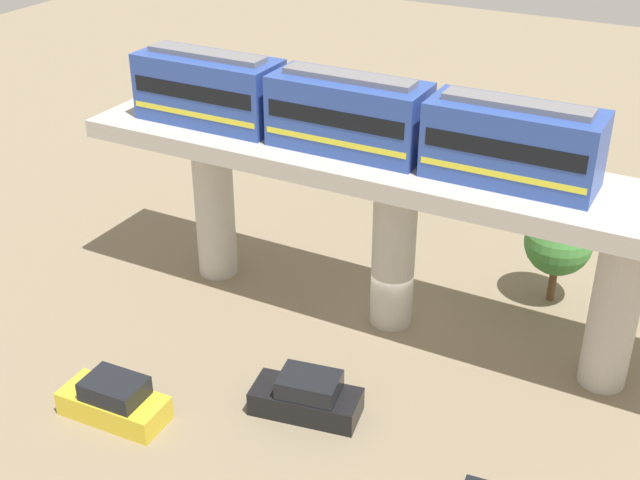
{
  "coord_description": "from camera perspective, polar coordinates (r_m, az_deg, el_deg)",
  "views": [
    {
      "loc": [
        29.58,
        12.08,
        21.45
      ],
      "look_at": [
        2.5,
        -2.3,
        4.78
      ],
      "focal_mm": 47.09,
      "sensor_mm": 36.0,
      "label": 1
    }
  ],
  "objects": [
    {
      "name": "ground_plane",
      "position": [
        38.48,
        4.8,
        -5.46
      ],
      "size": [
        120.0,
        120.0,
        0.0
      ],
      "primitive_type": "plane",
      "color": "#84755B"
    },
    {
      "name": "viaduct",
      "position": [
        35.49,
        5.18,
        2.61
      ],
      "size": [
        5.2,
        28.85,
        7.97
      ],
      "color": "#B7B2AA",
      "rests_on": "ground"
    },
    {
      "name": "parked_car_black",
      "position": [
        32.81,
        -0.9,
        -10.61
      ],
      "size": [
        2.51,
        4.45,
        1.76
      ],
      "rotation": [
        0.0,
        0.0,
        0.18
      ],
      "color": "black",
      "rests_on": "ground"
    },
    {
      "name": "tree_near_viaduct",
      "position": [
        50.51,
        5.71,
        6.99
      ],
      "size": [
        3.56,
        3.56,
        4.82
      ],
      "color": "brown",
      "rests_on": "ground"
    },
    {
      "name": "tree_mid_lot",
      "position": [
        39.81,
        15.91,
        -0.16
      ],
      "size": [
        3.11,
        3.11,
        4.64
      ],
      "color": "brown",
      "rests_on": "ground"
    },
    {
      "name": "parked_car_yellow",
      "position": [
        33.55,
        -13.81,
        -10.58
      ],
      "size": [
        2.0,
        4.28,
        1.76
      ],
      "rotation": [
        0.0,
        0.0,
        0.05
      ],
      "color": "yellow",
      "rests_on": "ground"
    },
    {
      "name": "train",
      "position": [
        34.99,
        1.94,
        8.55
      ],
      "size": [
        2.64,
        20.5,
        3.24
      ],
      "color": "#2D4CA5",
      "rests_on": "viaduct"
    }
  ]
}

